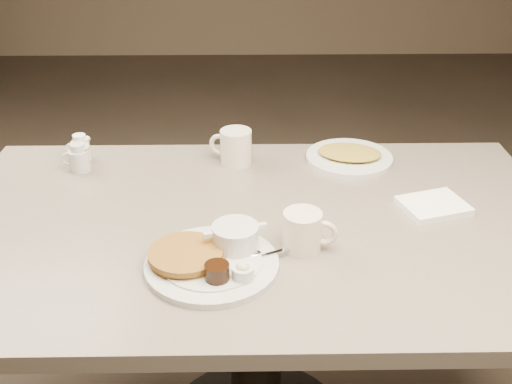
{
  "coord_description": "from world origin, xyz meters",
  "views": [
    {
      "loc": [
        -0.02,
        -1.27,
        1.52
      ],
      "look_at": [
        0.0,
        0.02,
        0.82
      ],
      "focal_mm": 43.43,
      "sensor_mm": 36.0,
      "label": 1
    }
  ],
  "objects_px": {
    "coffee_mug_near": "(304,230)",
    "hash_plate": "(349,156)",
    "coffee_mug_far": "(235,147)",
    "diner_table": "(256,279)",
    "creamer_left": "(79,158)",
    "main_plate": "(213,256)",
    "creamer_right": "(81,149)"
  },
  "relations": [
    {
      "from": "coffee_mug_far",
      "to": "hash_plate",
      "type": "relative_size",
      "value": 0.46
    },
    {
      "from": "main_plate",
      "to": "hash_plate",
      "type": "xyz_separation_m",
      "value": [
        0.37,
        0.51,
        -0.01
      ]
    },
    {
      "from": "coffee_mug_near",
      "to": "coffee_mug_far",
      "type": "xyz_separation_m",
      "value": [
        -0.16,
        0.44,
        0.0
      ]
    },
    {
      "from": "diner_table",
      "to": "coffee_mug_near",
      "type": "bearing_deg",
      "value": -48.23
    },
    {
      "from": "diner_table",
      "to": "creamer_right",
      "type": "relative_size",
      "value": 18.75
    },
    {
      "from": "diner_table",
      "to": "coffee_mug_near",
      "type": "xyz_separation_m",
      "value": [
        0.1,
        -0.12,
        0.22
      ]
    },
    {
      "from": "diner_table",
      "to": "creamer_left",
      "type": "relative_size",
      "value": 17.29
    },
    {
      "from": "coffee_mug_near",
      "to": "creamer_right",
      "type": "distance_m",
      "value": 0.76
    },
    {
      "from": "main_plate",
      "to": "creamer_right",
      "type": "bearing_deg",
      "value": 127.55
    },
    {
      "from": "creamer_right",
      "to": "hash_plate",
      "type": "distance_m",
      "value": 0.77
    },
    {
      "from": "coffee_mug_far",
      "to": "hash_plate",
      "type": "distance_m",
      "value": 0.33
    },
    {
      "from": "main_plate",
      "to": "creamer_right",
      "type": "height_order",
      "value": "creamer_right"
    },
    {
      "from": "main_plate",
      "to": "coffee_mug_far",
      "type": "height_order",
      "value": "coffee_mug_far"
    },
    {
      "from": "main_plate",
      "to": "creamer_left",
      "type": "relative_size",
      "value": 4.35
    },
    {
      "from": "coffee_mug_far",
      "to": "creamer_right",
      "type": "xyz_separation_m",
      "value": [
        -0.44,
        0.02,
        -0.01
      ]
    },
    {
      "from": "main_plate",
      "to": "coffee_mug_far",
      "type": "distance_m",
      "value": 0.5
    },
    {
      "from": "creamer_left",
      "to": "hash_plate",
      "type": "bearing_deg",
      "value": 3.94
    },
    {
      "from": "creamer_left",
      "to": "creamer_right",
      "type": "height_order",
      "value": "same"
    },
    {
      "from": "creamer_left",
      "to": "hash_plate",
      "type": "distance_m",
      "value": 0.76
    },
    {
      "from": "creamer_left",
      "to": "hash_plate",
      "type": "xyz_separation_m",
      "value": [
        0.76,
        0.05,
        -0.02
      ]
    },
    {
      "from": "coffee_mug_far",
      "to": "creamer_left",
      "type": "bearing_deg",
      "value": -174.65
    },
    {
      "from": "coffee_mug_near",
      "to": "hash_plate",
      "type": "distance_m",
      "value": 0.48
    },
    {
      "from": "diner_table",
      "to": "hash_plate",
      "type": "distance_m",
      "value": 0.47
    },
    {
      "from": "diner_table",
      "to": "main_plate",
      "type": "height_order",
      "value": "main_plate"
    },
    {
      "from": "diner_table",
      "to": "coffee_mug_near",
      "type": "height_order",
      "value": "coffee_mug_near"
    },
    {
      "from": "creamer_left",
      "to": "creamer_right",
      "type": "distance_m",
      "value": 0.06
    },
    {
      "from": "main_plate",
      "to": "coffee_mug_near",
      "type": "height_order",
      "value": "coffee_mug_near"
    },
    {
      "from": "main_plate",
      "to": "coffee_mug_far",
      "type": "bearing_deg",
      "value": 85.38
    },
    {
      "from": "coffee_mug_far",
      "to": "coffee_mug_near",
      "type": "bearing_deg",
      "value": -70.21
    },
    {
      "from": "coffee_mug_far",
      "to": "creamer_right",
      "type": "bearing_deg",
      "value": 177.07
    },
    {
      "from": "diner_table",
      "to": "main_plate",
      "type": "xyz_separation_m",
      "value": [
        -0.09,
        -0.18,
        0.19
      ]
    },
    {
      "from": "main_plate",
      "to": "hash_plate",
      "type": "distance_m",
      "value": 0.63
    }
  ]
}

